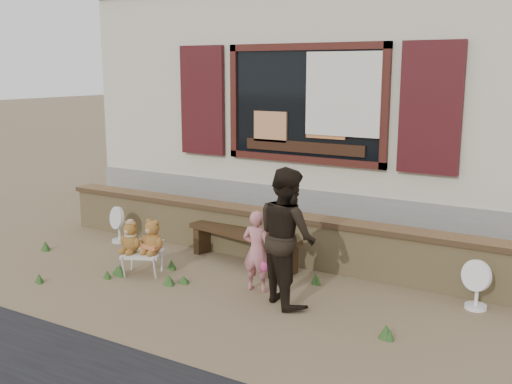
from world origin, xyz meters
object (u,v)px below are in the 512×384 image
Objects in this scene: bench at (243,240)px; teddy_bear_right at (153,236)px; adult at (287,236)px; child at (257,251)px; teddy_bear_left at (131,236)px; folding_chair at (143,254)px.

teddy_bear_right is (-0.71, -0.97, 0.19)m from bench.
adult is (1.85, 0.06, 0.25)m from teddy_bear_right.
teddy_bear_left is at bearing 4.45° from child.
adult is at bearing -21.37° from folding_chair.
adult is (2.11, 0.18, 0.27)m from teddy_bear_left.
child is at bearing -16.75° from teddy_bear_right.
bench is 1.52m from adult.
child is 0.56m from adult.
teddy_bear_left is (-0.13, -0.06, 0.23)m from folding_chair.
adult is (1.98, 0.12, 0.50)m from folding_chair.
teddy_bear_left is 1.67m from child.
folding_chair is at bearing -119.14° from bench.
adult reaches higher than bench.
teddy_bear_right is (0.13, 0.06, 0.25)m from folding_chair.
teddy_bear_right is at bearing 35.92° from adult.
folding_chair is 0.39× the size of adult.
teddy_bear_right is 1.87m from adult.
adult is (0.46, -0.14, 0.28)m from child.
teddy_bear_right is 1.40m from child.
bench is 1.04m from child.
folding_chair is 2.05m from adult.
folding_chair is at bearing 37.50° from adult.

